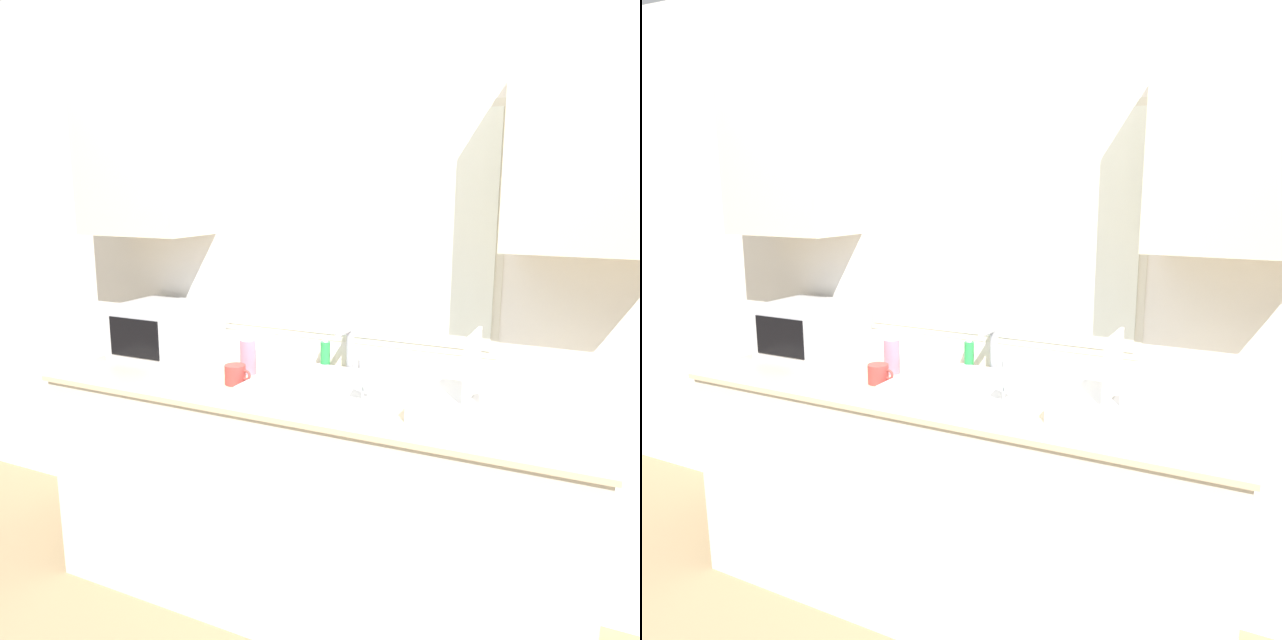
{
  "view_description": "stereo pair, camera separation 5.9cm",
  "coord_description": "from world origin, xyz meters",
  "views": [
    {
      "loc": [
        1.02,
        -1.73,
        1.68
      ],
      "look_at": [
        0.04,
        0.3,
        1.19
      ],
      "focal_mm": 35.0,
      "sensor_mm": 36.0,
      "label": 1
    },
    {
      "loc": [
        1.07,
        -1.7,
        1.68
      ],
      "look_at": [
        0.04,
        0.3,
        1.19
      ],
      "focal_mm": 35.0,
      "sensor_mm": 36.0,
      "label": 2
    }
  ],
  "objects": [
    {
      "name": "wine_glass",
      "position": [
        0.26,
        0.19,
        1.03
      ],
      "size": [
        0.07,
        0.07,
        0.16
      ],
      "color": "silver",
      "rests_on": "countertop"
    },
    {
      "name": "soap_bottle",
      "position": [
        -0.06,
        0.57,
        0.98
      ],
      "size": [
        0.04,
        0.04,
        0.15
      ],
      "color": "#268C3F",
      "rests_on": "countertop"
    },
    {
      "name": "countertop",
      "position": [
        0.0,
        0.33,
        0.46
      ],
      "size": [
        2.16,
        0.69,
        0.91
      ],
      "color": "beige",
      "rests_on": "ground_plane"
    },
    {
      "name": "faucet",
      "position": [
        0.05,
        0.57,
        1.03
      ],
      "size": [
        0.08,
        0.14,
        0.21
      ],
      "color": "#99999E",
      "rests_on": "countertop"
    },
    {
      "name": "dish_rack",
      "position": [
        0.62,
        0.29,
        0.96
      ],
      "size": [
        0.36,
        0.32,
        0.29
      ],
      "color": "silver",
      "rests_on": "countertop"
    },
    {
      "name": "sink_basin",
      "position": [
        0.04,
        0.34,
        0.93
      ],
      "size": [
        0.56,
        0.42,
        0.03
      ],
      "color": "#B2B2B7",
      "rests_on": "countertop"
    },
    {
      "name": "spray_bottle",
      "position": [
        -0.33,
        0.38,
        1.01
      ],
      "size": [
        0.07,
        0.07,
        0.19
      ],
      "color": "#D8728C",
      "rests_on": "countertop"
    },
    {
      "name": "wall_back",
      "position": [
        0.0,
        0.65,
        1.4
      ],
      "size": [
        6.0,
        0.38,
        2.6
      ],
      "color": "silver",
      "rests_on": "ground_plane"
    },
    {
      "name": "microwave",
      "position": [
        -0.81,
        0.45,
        1.04
      ],
      "size": [
        0.41,
        0.35,
        0.24
      ],
      "color": "#B2B2B7",
      "rests_on": "countertop"
    },
    {
      "name": "mug_near_sink",
      "position": [
        -0.3,
        0.24,
        0.95
      ],
      "size": [
        0.11,
        0.08,
        0.08
      ],
      "color": "#A53833",
      "rests_on": "countertop"
    }
  ]
}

